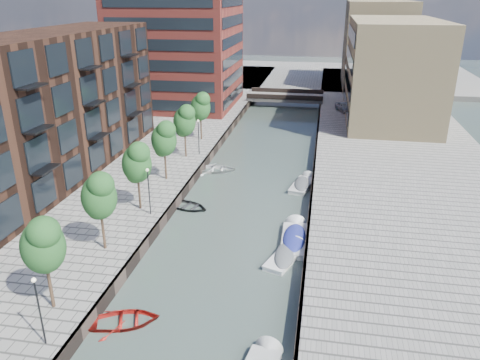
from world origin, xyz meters
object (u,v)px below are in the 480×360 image
(bridge, at_px, (286,97))
(tree_1, at_px, (43,243))
(sloop_3, at_px, (215,171))
(motorboat_3, at_px, (295,237))
(sloop_4, at_px, (188,208))
(motorboat_1, at_px, (287,255))
(tree_2, at_px, (99,194))
(tree_6, at_px, (200,106))
(motorboat_4, at_px, (303,184))
(car, at_px, (344,107))
(tree_3, at_px, (137,161))
(tree_4, at_px, (164,138))
(tree_5, at_px, (184,120))
(sloop_2, at_px, (125,323))

(bridge, bearing_deg, tree_1, -97.93)
(sloop_3, relative_size, motorboat_3, 0.82)
(sloop_4, bearing_deg, motorboat_1, -108.67)
(tree_2, bearing_deg, tree_6, 90.00)
(motorboat_3, xyz_separation_m, motorboat_4, (0.05, 11.50, -0.03))
(motorboat_1, xyz_separation_m, car, (5.24, 43.69, 1.55))
(tree_3, bearing_deg, motorboat_3, -6.39)
(tree_2, height_order, tree_6, same)
(tree_2, bearing_deg, sloop_3, 79.07)
(tree_4, xyz_separation_m, tree_5, (0.00, 7.00, 0.00))
(motorboat_4, bearing_deg, tree_3, -143.75)
(bridge, xyz_separation_m, car, (9.92, -7.62, 0.35))
(bridge, height_order, motorboat_1, bridge)
(tree_2, xyz_separation_m, tree_6, (0.00, 28.00, 0.00))
(tree_1, distance_m, tree_2, 7.00)
(sloop_3, bearing_deg, tree_1, 163.85)
(tree_6, bearing_deg, sloop_4, -79.33)
(sloop_4, height_order, motorboat_1, motorboat_1)
(tree_1, xyz_separation_m, sloop_4, (3.44, 16.75, -5.31))
(bridge, xyz_separation_m, tree_4, (-8.50, -40.00, 3.92))
(tree_4, xyz_separation_m, motorboat_1, (13.18, -11.31, -5.12))
(motorboat_4, distance_m, car, 29.83)
(tree_5, relative_size, sloop_2, 1.42)
(tree_6, distance_m, car, 26.27)
(sloop_2, xyz_separation_m, motorboat_4, (9.35, 23.55, 0.20))
(bridge, xyz_separation_m, tree_5, (-8.50, -33.00, 3.92))
(tree_6, bearing_deg, tree_1, -90.00)
(tree_5, relative_size, sloop_3, 1.26)
(bridge, relative_size, tree_5, 2.18)
(tree_1, distance_m, sloop_4, 17.91)
(tree_1, bearing_deg, sloop_3, 81.92)
(car, bearing_deg, tree_6, -158.20)
(sloop_4, distance_m, motorboat_3, 10.99)
(tree_4, height_order, sloop_2, tree_4)
(motorboat_3, bearing_deg, tree_4, 147.87)
(bridge, distance_m, tree_1, 61.71)
(tree_3, bearing_deg, tree_6, 90.00)
(tree_6, bearing_deg, car, 44.93)
(tree_3, relative_size, sloop_2, 1.42)
(tree_1, bearing_deg, tree_6, 90.00)
(tree_6, distance_m, sloop_2, 35.23)
(tree_6, relative_size, sloop_2, 1.42)
(tree_3, xyz_separation_m, sloop_2, (4.26, -13.57, -5.31))
(tree_6, distance_m, sloop_3, 10.73)
(tree_3, relative_size, motorboat_1, 1.23)
(tree_5, xyz_separation_m, tree_6, (0.00, 7.00, 0.00))
(motorboat_3, bearing_deg, motorboat_4, 89.73)
(tree_4, relative_size, sloop_2, 1.42)
(bridge, relative_size, sloop_3, 2.76)
(sloop_4, bearing_deg, tree_1, -174.33)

